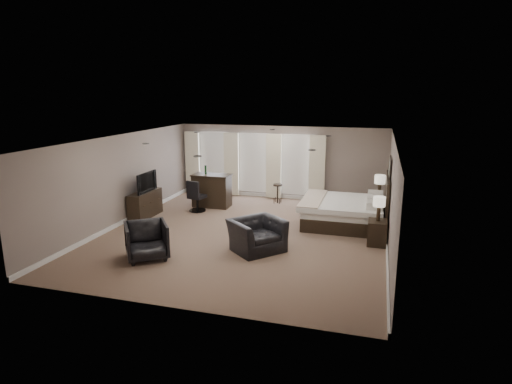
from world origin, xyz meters
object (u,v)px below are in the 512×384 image
(bed, at_px, (347,200))
(bar_counter, at_px, (212,190))
(nightstand_far, at_px, (378,205))
(lamp_far, at_px, (380,186))
(nightstand_near, at_px, (377,233))
(tv, at_px, (144,189))
(bar_stool_left, at_px, (204,193))
(bar_stool_right, at_px, (278,194))
(armchair_near, at_px, (257,230))
(lamp_near, at_px, (379,209))
(armchair_far, at_px, (147,239))
(desk_chair, at_px, (197,196))
(dresser, at_px, (145,204))

(bed, xyz_separation_m, bar_counter, (-4.50, 0.80, -0.19))
(nightstand_far, height_order, lamp_far, lamp_far)
(nightstand_near, distance_m, tv, 6.96)
(bar_stool_left, xyz_separation_m, bar_stool_right, (2.46, 0.66, -0.00))
(bed, height_order, armchair_near, bed)
(bed, distance_m, bar_counter, 4.58)
(tv, bearing_deg, bar_stool_left, -27.36)
(lamp_near, height_order, bar_counter, lamp_near)
(bed, relative_size, lamp_near, 3.76)
(bed, bearing_deg, bar_stool_right, 143.36)
(tv, xyz_separation_m, bar_counter, (1.53, 1.70, -0.31))
(nightstand_near, height_order, lamp_far, lamp_far)
(nightstand_far, distance_m, lamp_far, 0.63)
(lamp_near, distance_m, bar_counter, 5.86)
(nightstand_near, xyz_separation_m, bar_stool_right, (-3.37, 3.30, 0.02))
(nightstand_far, relative_size, armchair_far, 0.59)
(nightstand_far, xyz_separation_m, desk_chair, (-5.63, -1.33, 0.24))
(dresser, relative_size, tv, 1.29)
(lamp_far, bearing_deg, nightstand_far, 0.00)
(lamp_far, bearing_deg, bar_counter, -173.12)
(armchair_near, xyz_separation_m, desk_chair, (-2.81, 2.81, -0.01))
(bed, relative_size, bar_counter, 1.84)
(lamp_near, xyz_separation_m, bar_stool_left, (-5.84, 2.64, -0.60))
(bar_stool_left, bearing_deg, bed, -13.47)
(lamp_far, height_order, desk_chair, lamp_far)
(bed, relative_size, nightstand_far, 4.17)
(bed, distance_m, bar_stool_right, 3.12)
(bed, distance_m, lamp_far, 1.71)
(nightstand_far, relative_size, tv, 0.53)
(armchair_near, distance_m, bar_counter, 4.34)
(bed, height_order, tv, bed)
(dresser, bearing_deg, bar_stool_left, 62.64)
(dresser, xyz_separation_m, bar_counter, (1.53, 1.70, 0.16))
(bed, bearing_deg, tv, -171.46)
(bed, distance_m, nightstand_near, 1.76)
(armchair_near, height_order, bar_stool_left, armchair_near)
(nightstand_near, distance_m, bar_counter, 5.85)
(bar_counter, bearing_deg, bed, -10.06)
(bar_stool_left, bearing_deg, nightstand_far, 2.60)
(bar_counter, xyz_separation_m, bar_stool_left, (-0.44, 0.39, -0.22))
(bar_stool_left, bearing_deg, lamp_near, -24.29)
(desk_chair, bearing_deg, nightstand_far, -153.75)
(nightstand_near, bearing_deg, bar_counter, 157.37)
(bed, relative_size, desk_chair, 2.26)
(bar_counter, height_order, bar_stool_left, bar_counter)
(bar_counter, distance_m, desk_chair, 0.72)
(dresser, height_order, armchair_far, armchair_far)
(lamp_near, relative_size, tv, 0.59)
(nightstand_near, relative_size, tv, 0.59)
(dresser, xyz_separation_m, desk_chair, (1.29, 1.03, 0.12))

